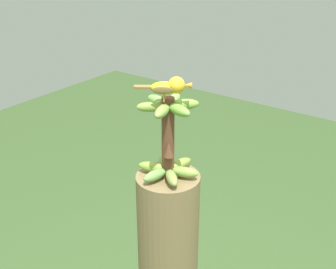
% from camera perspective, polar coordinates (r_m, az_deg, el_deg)
% --- Properties ---
extents(banana_bunch, '(0.24, 0.24, 0.32)m').
position_cam_1_polar(banana_bunch, '(1.69, -0.00, -0.57)').
color(banana_bunch, brown).
rests_on(banana_bunch, banana_tree).
extents(perched_bird, '(0.18, 0.13, 0.09)m').
position_cam_1_polar(perched_bird, '(1.58, 0.19, 6.01)').
color(perched_bird, '#C68933').
rests_on(perched_bird, banana_bunch).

